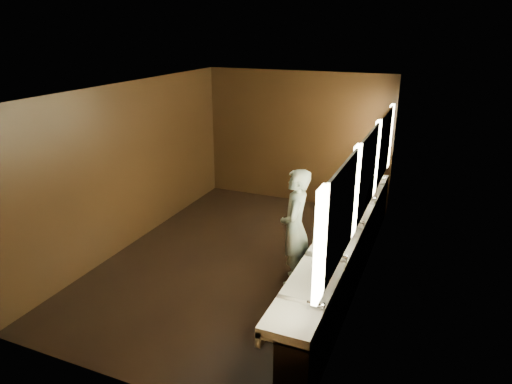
# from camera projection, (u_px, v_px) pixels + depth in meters

# --- Properties ---
(floor) EXTENTS (6.00, 6.00, 0.00)m
(floor) POSITION_uv_depth(u_px,v_px,m) (238.00, 259.00, 7.58)
(floor) COLOR black
(floor) RESTS_ON ground
(ceiling) EXTENTS (4.00, 6.00, 0.02)m
(ceiling) POSITION_uv_depth(u_px,v_px,m) (235.00, 88.00, 6.62)
(ceiling) COLOR #2D2D2B
(ceiling) RESTS_ON wall_back
(wall_back) EXTENTS (4.00, 0.02, 2.80)m
(wall_back) POSITION_uv_depth(u_px,v_px,m) (296.00, 138.00, 9.70)
(wall_back) COLOR black
(wall_back) RESTS_ON floor
(wall_front) EXTENTS (4.00, 0.02, 2.80)m
(wall_front) POSITION_uv_depth(u_px,v_px,m) (108.00, 268.00, 4.51)
(wall_front) COLOR black
(wall_front) RESTS_ON floor
(wall_left) EXTENTS (0.02, 6.00, 2.80)m
(wall_left) POSITION_uv_depth(u_px,v_px,m) (131.00, 165.00, 7.83)
(wall_left) COLOR black
(wall_left) RESTS_ON floor
(wall_right) EXTENTS (0.02, 6.00, 2.80)m
(wall_right) POSITION_uv_depth(u_px,v_px,m) (366.00, 197.00, 6.37)
(wall_right) COLOR black
(wall_right) RESTS_ON floor
(sink_counter) EXTENTS (0.55, 5.40, 1.01)m
(sink_counter) POSITION_uv_depth(u_px,v_px,m) (347.00, 252.00, 6.76)
(sink_counter) COLOR black
(sink_counter) RESTS_ON floor
(mirror_band) EXTENTS (0.06, 5.03, 1.15)m
(mirror_band) POSITION_uv_depth(u_px,v_px,m) (367.00, 173.00, 6.26)
(mirror_band) COLOR #FFF6BC
(mirror_band) RESTS_ON wall_right
(person) EXTENTS (0.53, 0.71, 1.77)m
(person) POSITION_uv_depth(u_px,v_px,m) (295.00, 228.00, 6.64)
(person) COLOR #82B8C3
(person) RESTS_ON floor
(trash_bin) EXTENTS (0.41, 0.41, 0.57)m
(trash_bin) POSITION_uv_depth(u_px,v_px,m) (296.00, 329.00, 5.38)
(trash_bin) COLOR black
(trash_bin) RESTS_ON floor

